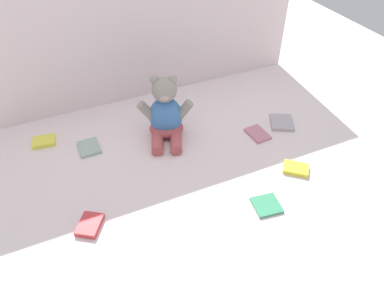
{
  "coord_description": "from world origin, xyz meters",
  "views": [
    {
      "loc": [
        -0.45,
        -1.08,
        1.01
      ],
      "look_at": [
        -0.01,
        -0.1,
        0.1
      ],
      "focal_mm": 34.5,
      "sensor_mm": 36.0,
      "label": 1
    }
  ],
  "objects_px": {
    "book_case_1": "(282,122)",
    "book_case_4": "(267,205)",
    "book_case_0": "(258,134)",
    "book_case_3": "(90,225)",
    "book_case_5": "(296,169)",
    "book_case_2": "(89,147)",
    "book_case_6": "(44,141)",
    "teddy_bear": "(166,115)"
  },
  "relations": [
    {
      "from": "book_case_1",
      "to": "book_case_4",
      "type": "xyz_separation_m",
      "value": [
        -0.33,
        -0.38,
        -0.0
      ]
    },
    {
      "from": "book_case_0",
      "to": "book_case_4",
      "type": "bearing_deg",
      "value": 58.92
    },
    {
      "from": "book_case_1",
      "to": "book_case_3",
      "type": "distance_m",
      "value": 0.94
    },
    {
      "from": "book_case_3",
      "to": "book_case_5",
      "type": "height_order",
      "value": "book_case_3"
    },
    {
      "from": "book_case_2",
      "to": "book_case_1",
      "type": "bearing_deg",
      "value": 167.73
    },
    {
      "from": "book_case_4",
      "to": "book_case_1",
      "type": "bearing_deg",
      "value": -122.71
    },
    {
      "from": "book_case_1",
      "to": "book_case_6",
      "type": "xyz_separation_m",
      "value": [
        -1.0,
        0.3,
        0.0
      ]
    },
    {
      "from": "teddy_bear",
      "to": "book_case_5",
      "type": "xyz_separation_m",
      "value": [
        0.38,
        -0.41,
        -0.1
      ]
    },
    {
      "from": "teddy_bear",
      "to": "book_case_6",
      "type": "height_order",
      "value": "teddy_bear"
    },
    {
      "from": "book_case_2",
      "to": "teddy_bear",
      "type": "bearing_deg",
      "value": 172.65
    },
    {
      "from": "book_case_4",
      "to": "book_case_6",
      "type": "distance_m",
      "value": 0.96
    },
    {
      "from": "book_case_1",
      "to": "book_case_2",
      "type": "distance_m",
      "value": 0.85
    },
    {
      "from": "book_case_4",
      "to": "book_case_5",
      "type": "bearing_deg",
      "value": -144.18
    },
    {
      "from": "book_case_4",
      "to": "book_case_5",
      "type": "xyz_separation_m",
      "value": [
        0.2,
        0.11,
        0.0
      ]
    },
    {
      "from": "book_case_3",
      "to": "book_case_4",
      "type": "relative_size",
      "value": 1.01
    },
    {
      "from": "book_case_0",
      "to": "book_case_1",
      "type": "distance_m",
      "value": 0.14
    },
    {
      "from": "teddy_bear",
      "to": "book_case_6",
      "type": "relative_size",
      "value": 3.13
    },
    {
      "from": "book_case_2",
      "to": "book_case_4",
      "type": "height_order",
      "value": "book_case_2"
    },
    {
      "from": "book_case_0",
      "to": "book_case_1",
      "type": "bearing_deg",
      "value": -174.63
    },
    {
      "from": "teddy_bear",
      "to": "book_case_4",
      "type": "distance_m",
      "value": 0.56
    },
    {
      "from": "book_case_2",
      "to": "book_case_5",
      "type": "distance_m",
      "value": 0.84
    },
    {
      "from": "book_case_1",
      "to": "book_case_5",
      "type": "xyz_separation_m",
      "value": [
        -0.12,
        -0.27,
        0.0
      ]
    },
    {
      "from": "book_case_3",
      "to": "teddy_bear",
      "type": "bearing_deg",
      "value": 74.37
    },
    {
      "from": "book_case_3",
      "to": "book_case_4",
      "type": "distance_m",
      "value": 0.61
    },
    {
      "from": "book_case_3",
      "to": "book_case_1",
      "type": "bearing_deg",
      "value": 46.84
    },
    {
      "from": "book_case_0",
      "to": "book_case_5",
      "type": "distance_m",
      "value": 0.25
    },
    {
      "from": "book_case_3",
      "to": "book_case_5",
      "type": "xyz_separation_m",
      "value": [
        0.79,
        -0.06,
        -0.0
      ]
    },
    {
      "from": "book_case_5",
      "to": "book_case_0",
      "type": "bearing_deg",
      "value": -134.99
    },
    {
      "from": "book_case_2",
      "to": "book_case_6",
      "type": "bearing_deg",
      "value": -34.22
    },
    {
      "from": "book_case_3",
      "to": "book_case_6",
      "type": "bearing_deg",
      "value": 133.02
    },
    {
      "from": "teddy_bear",
      "to": "book_case_1",
      "type": "height_order",
      "value": "teddy_bear"
    },
    {
      "from": "book_case_2",
      "to": "book_case_4",
      "type": "distance_m",
      "value": 0.76
    },
    {
      "from": "book_case_0",
      "to": "book_case_2",
      "type": "xyz_separation_m",
      "value": [
        -0.69,
        0.21,
        0.0
      ]
    },
    {
      "from": "book_case_6",
      "to": "book_case_1",
      "type": "bearing_deg",
      "value": 82.42
    },
    {
      "from": "book_case_1",
      "to": "book_case_4",
      "type": "distance_m",
      "value": 0.5
    },
    {
      "from": "book_case_0",
      "to": "book_case_6",
      "type": "xyz_separation_m",
      "value": [
        -0.86,
        0.32,
        0.0
      ]
    },
    {
      "from": "teddy_bear",
      "to": "book_case_0",
      "type": "xyz_separation_m",
      "value": [
        0.36,
        -0.16,
        -0.1
      ]
    },
    {
      "from": "book_case_3",
      "to": "book_case_4",
      "type": "bearing_deg",
      "value": 17.9
    },
    {
      "from": "book_case_5",
      "to": "book_case_6",
      "type": "relative_size",
      "value": 1.04
    },
    {
      "from": "book_case_0",
      "to": "book_case_5",
      "type": "xyz_separation_m",
      "value": [
        0.02,
        -0.25,
        0.0
      ]
    },
    {
      "from": "teddy_bear",
      "to": "book_case_5",
      "type": "bearing_deg",
      "value": -26.66
    },
    {
      "from": "book_case_0",
      "to": "book_case_1",
      "type": "xyz_separation_m",
      "value": [
        0.14,
        0.02,
        0.0
      ]
    }
  ]
}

